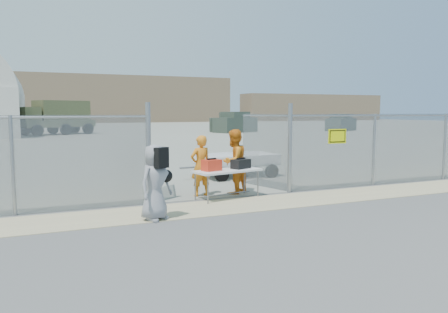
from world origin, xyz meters
name	(u,v)px	position (x,y,z in m)	size (l,w,h in m)	color
ground	(259,214)	(0.00, 0.00, 0.00)	(160.00, 160.00, 0.00)	#4A4A4A
tarmac_inside	(82,131)	(0.00, 42.00, 0.01)	(160.00, 80.00, 0.01)	gray
dirt_strip	(240,205)	(0.00, 1.00, 0.01)	(44.00, 1.60, 0.01)	#C0B285
distant_hills	(91,99)	(5.00, 78.00, 4.50)	(140.00, 6.00, 9.00)	#7F684F
chain_link_fence	(224,156)	(0.00, 2.00, 1.10)	(40.00, 0.20, 2.20)	gray
folding_table	(227,184)	(0.04, 1.89, 0.38)	(1.79, 0.75, 0.76)	silver
orange_bag	(212,165)	(-0.40, 1.88, 0.90)	(0.46, 0.30, 0.29)	red
black_duffel	(241,164)	(0.48, 1.98, 0.89)	(0.51, 0.30, 0.25)	black
security_worker_left	(201,166)	(-0.49, 2.45, 0.82)	(0.60, 0.39, 1.64)	orange
security_worker_right	(234,162)	(0.49, 2.45, 0.89)	(0.87, 0.68, 1.79)	orange
visitor	(155,182)	(-2.25, 0.41, 0.80)	(0.78, 0.51, 1.60)	gray
utility_trailer	(237,165)	(1.87, 5.24, 0.42)	(3.49, 1.80, 0.85)	silver
military_truck	(57,118)	(-2.78, 36.41, 1.63)	(6.82, 2.52, 3.25)	#525734
parked_vehicle_near	(235,122)	(14.71, 33.45, 1.06)	(4.70, 2.13, 2.13)	#374338
parked_vehicle_mid	(231,122)	(14.81, 34.94, 1.03)	(4.53, 2.05, 2.05)	#374338
parked_vehicle_far	(341,123)	(27.19, 31.94, 0.94)	(4.15, 1.88, 1.88)	#374338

